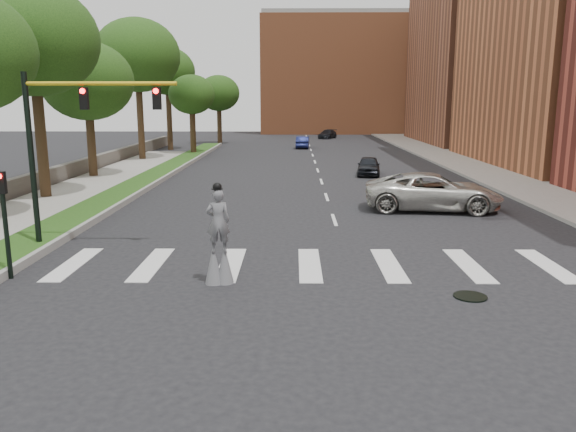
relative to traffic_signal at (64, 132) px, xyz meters
The scene contains 22 objects.
ground_plane 11.04m from the traffic_signal, 17.05° to the right, with size 160.00×160.00×0.00m, color black.
grass_median 17.56m from the traffic_signal, 95.77° to the left, with size 2.00×60.00×0.25m, color #1F4413.
median_curb 17.48m from the traffic_signal, 92.25° to the left, with size 0.20×60.00×0.28m, color gray.
sidewalk_left 9.37m from the traffic_signal, 123.98° to the left, with size 4.00×60.00×0.18m, color gray.
sidewalk_right 31.58m from the traffic_signal, 44.64° to the left, with size 5.00×90.00×0.18m, color gray.
stone_wall 20.64m from the traffic_signal, 110.80° to the left, with size 0.50×56.00×1.10m, color #534D47.
manhole 14.33m from the traffic_signal, 21.36° to the right, with size 0.90×0.90×0.04m, color black.
building_far 60.38m from the traffic_signal, 58.07° to the left, with size 16.00×22.00×20.00m, color #965237.
building_backdrop 76.80m from the traffic_signal, 78.12° to the left, with size 26.00×14.00×18.00m, color #B9633A.
traffic_signal is the anchor object (origin of this frame).
secondary_signal 4.17m from the traffic_signal, 98.43° to the right, with size 0.25×0.21×3.23m.
stilt_performer 7.58m from the traffic_signal, 33.73° to the right, with size 0.83×0.58×2.97m.
suv_crossing 16.77m from the traffic_signal, 26.58° to the left, with size 2.99×6.49×1.80m, color beige.
car_near 24.55m from the traffic_signal, 56.83° to the left, with size 1.56×3.88×1.32m, color black.
car_mid 44.25m from the traffic_signal, 78.32° to the left, with size 1.37×3.94×1.30m, color #161D4F.
car_far 60.69m from the traffic_signal, 77.98° to the left, with size 1.69×4.15×1.21m, color black.
tree_2 12.18m from the traffic_signal, 118.00° to the left, with size 6.69×6.69×11.11m.
tree_3 19.56m from the traffic_signal, 107.31° to the left, with size 6.10×6.10×9.09m.
tree_4 30.68m from the traffic_signal, 100.28° to the left, with size 7.29×7.29×12.09m.
tree_5 41.35m from the traffic_signal, 97.41° to the left, with size 5.79×5.79×10.68m.
tree_6 35.52m from the traffic_signal, 93.03° to the left, with size 4.43×4.43×7.66m.
tree_7 49.56m from the traffic_signal, 91.30° to the left, with size 5.03×5.03×8.21m.
Camera 1 is at (-1.80, -16.52, 5.25)m, focal length 35.00 mm.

